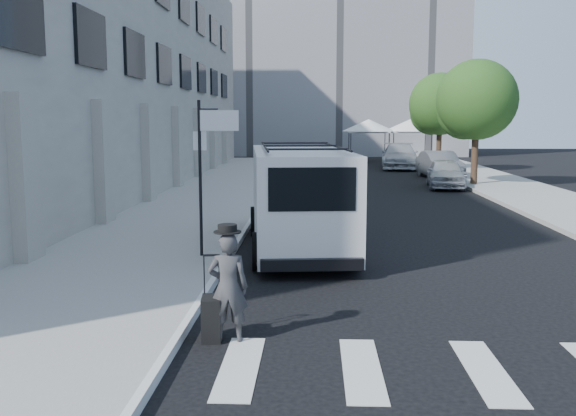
# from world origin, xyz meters

# --- Properties ---
(ground) EXTENTS (120.00, 120.00, 0.00)m
(ground) POSITION_xyz_m (0.00, 0.00, 0.00)
(ground) COLOR black
(ground) RESTS_ON ground
(sidewalk_left) EXTENTS (4.50, 48.00, 0.15)m
(sidewalk_left) POSITION_xyz_m (-4.25, 16.00, 0.07)
(sidewalk_left) COLOR gray
(sidewalk_left) RESTS_ON ground
(sidewalk_right) EXTENTS (4.00, 56.00, 0.15)m
(sidewalk_right) POSITION_xyz_m (9.00, 20.00, 0.07)
(sidewalk_right) COLOR gray
(sidewalk_right) RESTS_ON ground
(building_left) EXTENTS (10.00, 44.00, 12.00)m
(building_left) POSITION_xyz_m (-11.50, 18.00, 6.00)
(building_left) COLOR gray
(building_left) RESTS_ON ground
(building_far) EXTENTS (22.00, 12.00, 25.00)m
(building_far) POSITION_xyz_m (2.00, 50.00, 12.50)
(building_far) COLOR slate
(building_far) RESTS_ON ground
(sign_pole) EXTENTS (1.03, 0.07, 3.50)m
(sign_pole) POSITION_xyz_m (-2.36, 3.20, 2.65)
(sign_pole) COLOR black
(sign_pole) RESTS_ON sidewalk_left
(tree_near) EXTENTS (3.80, 3.83, 6.03)m
(tree_near) POSITION_xyz_m (7.50, 20.15, 3.97)
(tree_near) COLOR black
(tree_near) RESTS_ON ground
(tree_far) EXTENTS (3.80, 3.83, 6.03)m
(tree_far) POSITION_xyz_m (7.50, 29.15, 3.97)
(tree_far) COLOR black
(tree_far) RESTS_ON ground
(tent_left) EXTENTS (4.00, 4.00, 3.20)m
(tent_left) POSITION_xyz_m (4.00, 38.00, 2.71)
(tent_left) COLOR black
(tent_left) RESTS_ON ground
(tent_right) EXTENTS (4.00, 4.00, 3.20)m
(tent_right) POSITION_xyz_m (7.20, 38.50, 2.71)
(tent_right) COLOR black
(tent_right) RESTS_ON ground
(businessman) EXTENTS (0.61, 0.42, 1.62)m
(businessman) POSITION_xyz_m (-1.28, -2.01, 0.81)
(businessman) COLOR #373739
(businessman) RESTS_ON ground
(briefcase) EXTENTS (0.27, 0.45, 0.34)m
(briefcase) POSITION_xyz_m (-1.90, 2.00, 0.17)
(briefcase) COLOR black
(briefcase) RESTS_ON ground
(suitcase) EXTENTS (0.32, 0.47, 1.25)m
(suitcase) POSITION_xyz_m (-1.54, -1.96, 0.33)
(suitcase) COLOR black
(suitcase) RESTS_ON ground
(cargo_van) EXTENTS (2.89, 6.85, 2.49)m
(cargo_van) POSITION_xyz_m (-0.42, 4.73, 1.29)
(cargo_van) COLOR silver
(cargo_van) RESTS_ON ground
(parked_car_a) EXTENTS (2.12, 4.26, 1.39)m
(parked_car_a) POSITION_xyz_m (6.11, 19.32, 0.70)
(parked_car_a) COLOR #AEB2B7
(parked_car_a) RESTS_ON ground
(parked_car_b) EXTENTS (2.01, 4.62, 1.48)m
(parked_car_b) POSITION_xyz_m (6.80, 24.36, 0.74)
(parked_car_b) COLOR #5A5D62
(parked_car_b) RESTS_ON ground
(parked_car_c) EXTENTS (2.82, 5.85, 1.64)m
(parked_car_c) POSITION_xyz_m (5.48, 31.10, 0.82)
(parked_car_c) COLOR #B3B6BC
(parked_car_c) RESTS_ON ground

